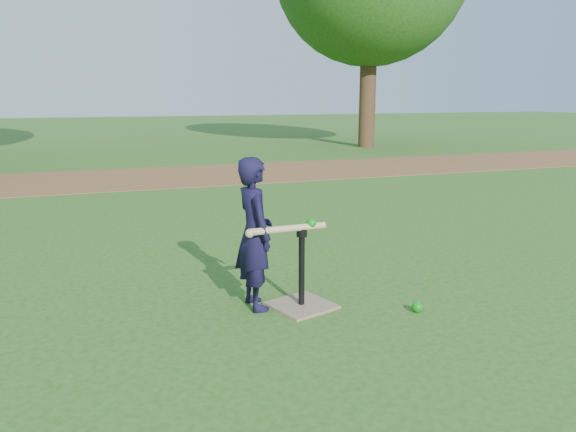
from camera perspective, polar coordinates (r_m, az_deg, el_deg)
name	(u,v)px	position (r m, az deg, el deg)	size (l,w,h in m)	color
ground	(346,307)	(4.36, 5.87, -9.20)	(80.00, 80.00, 0.00)	#285116
dirt_strip	(181,176)	(11.40, -10.80, 4.02)	(24.00, 3.00, 0.01)	brown
child	(254,234)	(4.19, -3.43, -1.79)	(0.42, 0.28, 1.15)	black
wiffle_ball_ground	(417,307)	(4.34, 12.98, -9.00)	(0.08, 0.08, 0.08)	#0C8811
batting_tee	(301,293)	(4.31, 1.38, -7.83)	(0.54, 0.54, 0.61)	#897157
swing_action	(289,228)	(4.10, 0.07, -1.23)	(0.63, 0.13, 0.09)	tan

